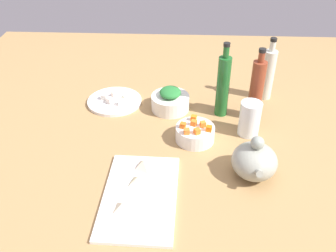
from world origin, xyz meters
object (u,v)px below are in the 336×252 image
(plate_tofu, at_px, (115,101))
(bottle_0, at_px, (256,89))
(drinking_glass_0, at_px, (250,119))
(bottle_1, at_px, (268,73))
(teapot, at_px, (254,161))
(bowl_greens, at_px, (171,102))
(bottle_2, at_px, (223,85))
(bowl_carrots, at_px, (195,134))
(cutting_board, at_px, (140,196))

(plate_tofu, height_order, bottle_0, bottle_0)
(drinking_glass_0, bearing_deg, bottle_1, 158.77)
(plate_tofu, relative_size, bottle_1, 0.85)
(bottle_1, distance_m, drinking_glass_0, 0.27)
(teapot, distance_m, bottle_0, 0.32)
(bowl_greens, relative_size, teapot, 0.91)
(bottle_0, bearing_deg, bowl_greens, -97.85)
(teapot, height_order, bottle_2, bottle_2)
(drinking_glass_0, bearing_deg, teapot, -3.58)
(bottle_2, xyz_separation_m, drinking_glass_0, (0.12, 0.09, -0.06))
(bottle_0, distance_m, drinking_glass_0, 0.12)
(plate_tofu, distance_m, bottle_1, 0.61)
(bottle_0, bearing_deg, plate_tofu, -98.48)
(teapot, bearing_deg, bottle_1, 166.54)
(plate_tofu, xyz_separation_m, drinking_glass_0, (0.18, 0.50, 0.06))
(bowl_greens, distance_m, teapot, 0.44)
(bottle_0, relative_size, bottle_1, 1.09)
(bottle_2, distance_m, drinking_glass_0, 0.16)
(bottle_0, height_order, drinking_glass_0, bottle_0)
(bowl_greens, height_order, bottle_0, bottle_0)
(bowl_carrots, bearing_deg, bowl_greens, -155.50)
(bottle_1, bearing_deg, bottle_2, -54.75)
(cutting_board, bearing_deg, drinking_glass_0, 133.34)
(bowl_carrots, relative_size, bottle_1, 0.53)
(teapot, height_order, drinking_glass_0, teapot)
(cutting_board, distance_m, bowl_greens, 0.47)
(plate_tofu, xyz_separation_m, bottle_1, (-0.07, 0.59, 0.10))
(bowl_carrots, relative_size, bottle_2, 0.47)
(bowl_carrots, relative_size, bottle_0, 0.48)
(teapot, bearing_deg, bottle_0, 172.14)
(bottle_0, bearing_deg, bottle_2, -99.13)
(bottle_1, distance_m, bottle_2, 0.23)
(plate_tofu, distance_m, teapot, 0.63)
(cutting_board, relative_size, teapot, 2.11)
(bowl_carrots, xyz_separation_m, bottle_0, (-0.15, 0.21, 0.09))
(bowl_carrots, distance_m, bottle_1, 0.42)
(bowl_carrots, relative_size, teapot, 0.83)
(cutting_board, xyz_separation_m, plate_tofu, (-0.50, -0.15, 0.00))
(bottle_2, bearing_deg, drinking_glass_0, 35.39)
(bowl_greens, distance_m, bottle_0, 0.32)
(bowl_greens, height_order, bottle_1, bottle_1)
(cutting_board, height_order, bottle_2, bottle_2)
(bowl_carrots, distance_m, teapot, 0.24)
(bowl_greens, distance_m, bowl_carrots, 0.21)
(cutting_board, bearing_deg, bowl_greens, 171.49)
(bottle_2, bearing_deg, teapot, 12.35)
(plate_tofu, xyz_separation_m, bottle_0, (0.08, 0.53, 0.11))
(cutting_board, xyz_separation_m, bowl_carrots, (-0.28, 0.16, 0.02))
(plate_tofu, bearing_deg, bowl_carrots, 53.80)
(drinking_glass_0, bearing_deg, cutting_board, -46.66)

